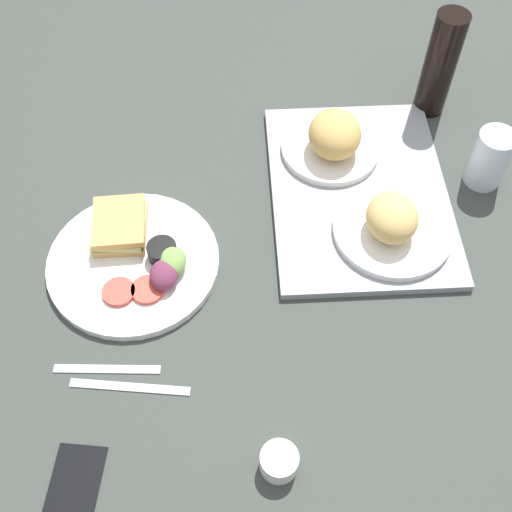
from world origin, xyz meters
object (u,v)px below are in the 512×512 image
bread_plate_far (392,224)px  knife (130,387)px  serving_tray (359,192)px  soda_bottle (440,65)px  plate_with_salad (135,257)px  fork (107,369)px  drinking_glass (490,159)px  espresso_cup (279,462)px  bread_plate_near (333,139)px  cell_phone (72,495)px

bread_plate_far → knife: (29.08, -43.50, -4.25)cm
serving_tray → soda_bottle: (-24.07, 16.68, 10.46)cm
knife → plate_with_salad: bearing=98.0°
bread_plate_far → fork: bearing=-61.2°
drinking_glass → fork: (40.46, -67.09, -5.58)cm
soda_bottle → plate_with_salad: bearing=-55.2°
knife → bread_plate_far: bearing=37.9°
knife → espresso_cup: bearing=-23.2°
serving_tray → soda_bottle: 31.09cm
bread_plate_near → soda_bottle: size_ratio=0.86×
espresso_cup → fork: (-14.98, -27.10, -1.75)cm
cell_phone → drinking_glass: bearing=135.5°
bread_plate_near → espresso_cup: bearing=-10.3°
soda_bottle → espresso_cup: bearing=-23.3°
espresso_cup → fork: bearing=-118.9°
bread_plate_near → bread_plate_far: bread_plate_near is taller
espresso_cup → serving_tray: bearing=162.8°
bread_plate_far → drinking_glass: size_ratio=1.84×
serving_tray → bread_plate_far: size_ratio=2.10×
bread_plate_near → drinking_glass: 29.38cm
bread_plate_near → serving_tray: bearing=26.8°
plate_with_salad → drinking_glass: (-19.81, 64.68, 4.19)cm
drinking_glass → cell_phone: drinking_glass is taller
fork → plate_with_salad: bearing=83.7°
soda_bottle → fork: soda_bottle is taller
bread_plate_near → bread_plate_far: bearing=25.3°
espresso_cup → bread_plate_far: bearing=153.6°
drinking_glass → knife: bearing=-55.4°
plate_with_salad → knife: size_ratio=1.59×
bread_plate_far → plate_with_salad: size_ratio=0.71×
bread_plate_far → espresso_cup: (41.07, -20.40, -2.50)cm
soda_bottle → cell_phone: 101.61cm
espresso_cup → cell_phone: 29.73cm
soda_bottle → fork: size_ratio=1.33×
drinking_glass → bread_plate_near: bearing=-100.5°
bread_plate_far → plate_with_salad: bread_plate_far is taller
serving_tray → knife: 55.39cm
drinking_glass → espresso_cup: drinking_glass is taller
drinking_glass → soda_bottle: 22.01cm
fork → cell_phone: 19.54cm
bread_plate_far → drinking_glass: (-14.37, 19.59, 1.34)cm
soda_bottle → cell_phone: bearing=-37.8°
serving_tray → cell_phone: (55.79, -45.21, -0.40)cm
fork → soda_bottle: bearing=45.7°
bread_plate_near → knife: size_ratio=1.02×
cell_phone → fork: bearing=178.1°
serving_tray → knife: size_ratio=2.37×
plate_with_salad → drinking_glass: size_ratio=2.58×
drinking_glass → espresso_cup: (55.44, -39.99, -3.83)cm
plate_with_salad → knife: plate_with_salad is taller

